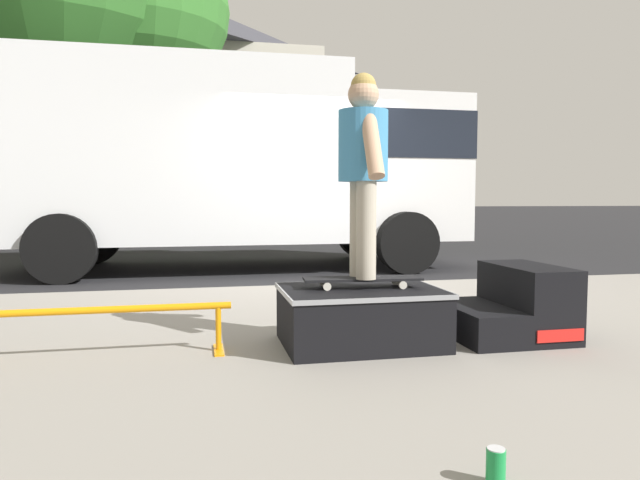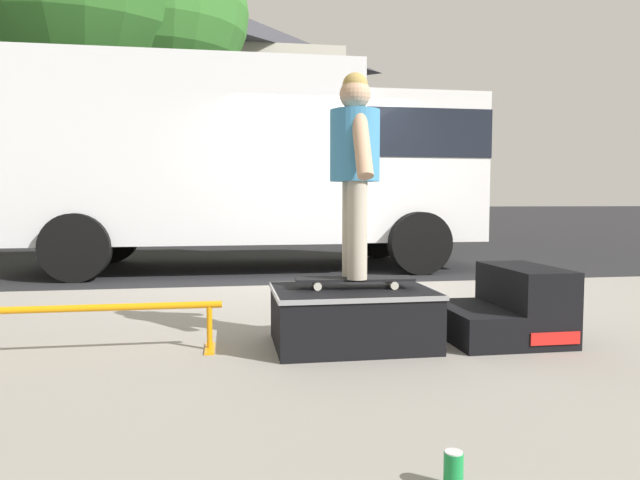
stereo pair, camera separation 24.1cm
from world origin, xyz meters
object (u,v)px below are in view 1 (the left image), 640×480
object	(u,v)px
skate_box	(361,314)
grind_rail	(97,319)
kicker_ramp	(512,307)
skateboard	(362,279)
skater_kid	(363,158)
box_truck	(239,159)
soda_can	(496,466)

from	to	relation	value
skate_box	grind_rail	xyz separation A→B (m)	(-1.65, 0.04, 0.04)
kicker_ramp	skateboard	size ratio (longest dim) A/B	0.98
kicker_ramp	skater_kid	xyz separation A→B (m)	(-1.08, 0.02, 1.02)
grind_rail	skater_kid	distance (m)	1.94
skater_kid	box_truck	bearing A→B (deg)	94.41
skater_kid	box_truck	distance (m)	5.41
skate_box	grind_rail	bearing A→B (deg)	178.72
kicker_ramp	soda_can	size ratio (longest dim) A/B	6.14
skateboard	kicker_ramp	bearing A→B (deg)	-1.30
skate_box	kicker_ramp	distance (m)	1.10
kicker_ramp	grind_rail	xyz separation A→B (m)	(-2.75, 0.04, 0.03)
skate_box	soda_can	world-z (taller)	skate_box
kicker_ramp	box_truck	size ratio (longest dim) A/B	0.11
kicker_ramp	skateboard	bearing A→B (deg)	178.70
skateboard	grind_rail	bearing A→B (deg)	179.56
soda_can	skateboard	bearing A→B (deg)	87.32
skateboard	soda_can	xyz separation A→B (m)	(-0.09, -1.92, -0.37)
skate_box	kicker_ramp	size ratio (longest dim) A/B	1.34
soda_can	box_truck	xyz separation A→B (m)	(-0.33, 7.30, 1.52)
skateboard	box_truck	bearing A→B (deg)	94.41
grind_rail	skater_kid	world-z (taller)	skater_kid
grind_rail	soda_can	distance (m)	2.50
box_truck	skateboard	bearing A→B (deg)	-85.59
kicker_ramp	box_truck	bearing A→B (deg)	105.49
skater_kid	skate_box	bearing A→B (deg)	-127.65
skate_box	soda_can	xyz separation A→B (m)	(-0.07, -1.89, -0.14)
skate_box	box_truck	size ratio (longest dim) A/B	0.15
kicker_ramp	skater_kid	distance (m)	1.49
skate_box	box_truck	bearing A→B (deg)	94.20
grind_rail	box_truck	distance (m)	5.68
grind_rail	soda_can	bearing A→B (deg)	-50.73
soda_can	box_truck	world-z (taller)	box_truck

